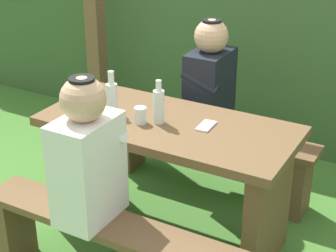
{
  "coord_description": "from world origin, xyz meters",
  "views": [
    {
      "loc": [
        1.32,
        -2.37,
        1.99
      ],
      "look_at": [
        0.0,
        0.0,
        0.72
      ],
      "focal_mm": 58.87,
      "sensor_mm": 36.0,
      "label": 1
    }
  ],
  "objects_px": {
    "bench_near": "(109,243)",
    "cell_phone": "(206,126)",
    "person_white_shirt": "(87,156)",
    "person_black_coat": "(210,80)",
    "drinking_glass": "(140,115)",
    "bottle_left": "(112,96)",
    "bench_far": "(212,146)",
    "picnic_table": "(168,160)",
    "bottle_right": "(159,105)"
  },
  "relations": [
    {
      "from": "person_white_shirt",
      "to": "bottle_left",
      "type": "height_order",
      "value": "person_white_shirt"
    },
    {
      "from": "bench_far",
      "to": "cell_phone",
      "type": "xyz_separation_m",
      "value": [
        0.21,
        -0.55,
        0.42
      ]
    },
    {
      "from": "drinking_glass",
      "to": "cell_phone",
      "type": "height_order",
      "value": "drinking_glass"
    },
    {
      "from": "bench_near",
      "to": "person_black_coat",
      "type": "relative_size",
      "value": 1.95
    },
    {
      "from": "person_black_coat",
      "to": "bottle_right",
      "type": "height_order",
      "value": "person_black_coat"
    },
    {
      "from": "bench_far",
      "to": "bench_near",
      "type": "bearing_deg",
      "value": -90.0
    },
    {
      "from": "bench_near",
      "to": "cell_phone",
      "type": "distance_m",
      "value": 0.79
    },
    {
      "from": "picnic_table",
      "to": "cell_phone",
      "type": "distance_m",
      "value": 0.32
    },
    {
      "from": "bottle_left",
      "to": "picnic_table",
      "type": "bearing_deg",
      "value": 7.83
    },
    {
      "from": "picnic_table",
      "to": "drinking_glass",
      "type": "height_order",
      "value": "drinking_glass"
    },
    {
      "from": "person_white_shirt",
      "to": "bottle_left",
      "type": "relative_size",
      "value": 2.92
    },
    {
      "from": "bottle_left",
      "to": "bottle_right",
      "type": "distance_m",
      "value": 0.29
    },
    {
      "from": "bench_far",
      "to": "cell_phone",
      "type": "relative_size",
      "value": 10.0
    },
    {
      "from": "person_black_coat",
      "to": "bottle_right",
      "type": "bearing_deg",
      "value": -90.68
    },
    {
      "from": "person_white_shirt",
      "to": "cell_phone",
      "type": "distance_m",
      "value": 0.7
    },
    {
      "from": "bench_near",
      "to": "bottle_left",
      "type": "height_order",
      "value": "bottle_left"
    },
    {
      "from": "bench_near",
      "to": "bottle_left",
      "type": "relative_size",
      "value": 5.68
    },
    {
      "from": "bench_far",
      "to": "person_white_shirt",
      "type": "height_order",
      "value": "person_white_shirt"
    },
    {
      "from": "picnic_table",
      "to": "bottle_left",
      "type": "relative_size",
      "value": 5.68
    },
    {
      "from": "drinking_glass",
      "to": "cell_phone",
      "type": "distance_m",
      "value": 0.36
    },
    {
      "from": "bottle_left",
      "to": "person_white_shirt",
      "type": "bearing_deg",
      "value": -66.78
    },
    {
      "from": "bench_near",
      "to": "cell_phone",
      "type": "height_order",
      "value": "cell_phone"
    },
    {
      "from": "picnic_table",
      "to": "bench_near",
      "type": "xyz_separation_m",
      "value": [
        0.0,
        -0.59,
        -0.18
      ]
    },
    {
      "from": "cell_phone",
      "to": "drinking_glass",
      "type": "bearing_deg",
      "value": -161.29
    },
    {
      "from": "cell_phone",
      "to": "bench_near",
      "type": "bearing_deg",
      "value": -110.96
    },
    {
      "from": "drinking_glass",
      "to": "cell_phone",
      "type": "relative_size",
      "value": 0.65
    },
    {
      "from": "person_white_shirt",
      "to": "bottle_left",
      "type": "xyz_separation_m",
      "value": [
        -0.23,
        0.54,
        0.06
      ]
    },
    {
      "from": "bottle_left",
      "to": "person_black_coat",
      "type": "bearing_deg",
      "value": 64.66
    },
    {
      "from": "picnic_table",
      "to": "bottle_left",
      "type": "xyz_separation_m",
      "value": [
        -0.33,
        -0.05,
        0.34
      ]
    },
    {
      "from": "bench_far",
      "to": "drinking_glass",
      "type": "height_order",
      "value": "drinking_glass"
    },
    {
      "from": "person_white_shirt",
      "to": "bottle_right",
      "type": "xyz_separation_m",
      "value": [
        0.06,
        0.56,
        0.06
      ]
    },
    {
      "from": "person_white_shirt",
      "to": "person_black_coat",
      "type": "xyz_separation_m",
      "value": [
        0.07,
        1.18,
        0.0
      ]
    },
    {
      "from": "bottle_left",
      "to": "bench_near",
      "type": "bearing_deg",
      "value": -58.83
    },
    {
      "from": "person_black_coat",
      "to": "bottle_right",
      "type": "distance_m",
      "value": 0.63
    },
    {
      "from": "person_black_coat",
      "to": "person_white_shirt",
      "type": "bearing_deg",
      "value": -93.27
    },
    {
      "from": "person_white_shirt",
      "to": "person_black_coat",
      "type": "relative_size",
      "value": 1.0
    },
    {
      "from": "person_white_shirt",
      "to": "person_black_coat",
      "type": "bearing_deg",
      "value": 86.73
    },
    {
      "from": "picnic_table",
      "to": "person_white_shirt",
      "type": "relative_size",
      "value": 1.95
    },
    {
      "from": "person_black_coat",
      "to": "bottle_left",
      "type": "bearing_deg",
      "value": -115.34
    },
    {
      "from": "picnic_table",
      "to": "bench_near",
      "type": "relative_size",
      "value": 1.0
    },
    {
      "from": "bottle_left",
      "to": "bottle_right",
      "type": "bearing_deg",
      "value": 2.34
    },
    {
      "from": "drinking_glass",
      "to": "bottle_left",
      "type": "height_order",
      "value": "bottle_left"
    },
    {
      "from": "bench_near",
      "to": "bench_far",
      "type": "xyz_separation_m",
      "value": [
        0.0,
        1.19,
        0.0
      ]
    },
    {
      "from": "bench_far",
      "to": "bottle_left",
      "type": "relative_size",
      "value": 5.68
    },
    {
      "from": "picnic_table",
      "to": "bottle_right",
      "type": "height_order",
      "value": "bottle_right"
    },
    {
      "from": "person_white_shirt",
      "to": "drinking_glass",
      "type": "height_order",
      "value": "person_white_shirt"
    },
    {
      "from": "bench_near",
      "to": "drinking_glass",
      "type": "height_order",
      "value": "drinking_glass"
    },
    {
      "from": "bench_far",
      "to": "cell_phone",
      "type": "height_order",
      "value": "cell_phone"
    },
    {
      "from": "person_white_shirt",
      "to": "bottle_right",
      "type": "height_order",
      "value": "person_white_shirt"
    },
    {
      "from": "picnic_table",
      "to": "person_black_coat",
      "type": "xyz_separation_m",
      "value": [
        -0.03,
        0.59,
        0.28
      ]
    }
  ]
}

